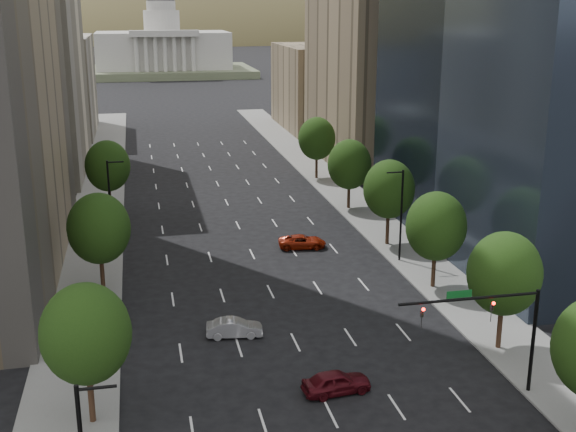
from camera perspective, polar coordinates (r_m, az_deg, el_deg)
sidewalk_left at (r=71.90m, az=-15.13°, el=-3.66°), size 6.00×200.00×0.15m
sidewalk_right at (r=76.30m, az=8.76°, el=-2.11°), size 6.00×200.00×0.15m
midrise_cream_left at (r=111.79m, az=-19.69°, el=12.07°), size 14.00×30.00×35.00m
filler_left at (r=145.16m, az=-17.73°, el=9.62°), size 14.00×26.00×18.00m
parking_tan_right at (r=113.72m, az=6.56°, el=11.68°), size 14.00×30.00×30.00m
filler_right at (r=145.95m, az=2.38°, el=10.00°), size 14.00×26.00×16.00m
tree_right_1 at (r=53.26m, az=16.48°, el=-4.33°), size 5.20×5.20×8.75m
tree_right_2 at (r=63.51m, az=11.45°, el=-0.79°), size 5.20×5.20×8.61m
tree_right_3 at (r=74.18m, az=7.87°, el=2.08°), size 5.20×5.20×8.89m
tree_right_4 at (r=87.23m, az=4.80°, el=4.02°), size 5.20×5.20×8.46m
tree_right_5 at (r=102.32m, az=2.25°, el=6.04°), size 5.20×5.20×8.75m
tree_left_0 at (r=43.74m, az=-15.46°, el=-8.84°), size 5.20×5.20×8.75m
tree_left_1 at (r=62.39m, az=-14.50°, el=-0.95°), size 5.20×5.20×8.97m
tree_left_2 at (r=87.64m, az=-13.86°, el=3.80°), size 5.20×5.20×8.68m
streetlight_rn at (r=69.74m, az=8.76°, el=0.23°), size 1.70×0.20×9.00m
streetlight_ln at (r=75.17m, az=-13.64°, el=1.13°), size 1.70×0.20×9.00m
traffic_signal at (r=47.02m, az=16.07°, el=-7.84°), size 9.12×0.40×7.38m
capitol at (r=258.04m, az=-9.70°, el=12.63°), size 60.00×40.00×35.20m
foothills at (r=611.85m, az=-7.65°, el=10.32°), size 720.00×413.00×263.00m
car_maroon at (r=47.69m, az=3.79°, el=-12.77°), size 4.60×2.29×1.51m
car_silver at (r=55.07m, az=-4.19°, el=-8.68°), size 4.31×1.93×1.37m
car_red_far at (r=74.06m, az=1.11°, el=-2.00°), size 4.99×2.70×1.33m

